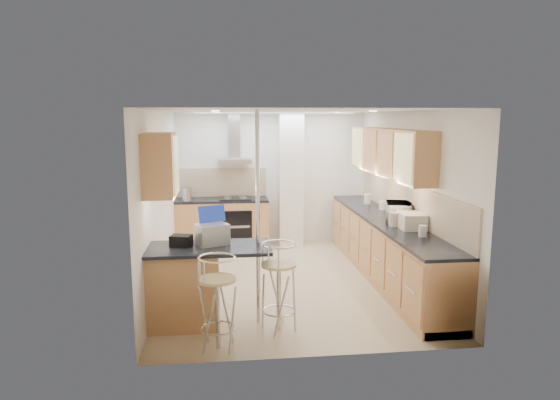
{
  "coord_description": "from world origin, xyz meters",
  "views": [
    {
      "loc": [
        -0.92,
        -7.08,
        2.41
      ],
      "look_at": [
        -0.08,
        0.2,
        1.19
      ],
      "focal_mm": 32.0,
      "sensor_mm": 36.0,
      "label": 1
    }
  ],
  "objects": [
    {
      "name": "jar_a",
      "position": [
        1.57,
        1.24,
        1.01
      ],
      "size": [
        0.15,
        0.15,
        0.18
      ],
      "primitive_type": "cylinder",
      "rotation": [
        0.0,
        0.0,
        0.31
      ],
      "color": "silver",
      "rests_on": "right_counter"
    },
    {
      "name": "peninsula",
      "position": [
        -1.12,
        -1.45,
        0.48
      ],
      "size": [
        1.47,
        0.72,
        0.94
      ],
      "color": "#C2834D",
      "rests_on": "ground"
    },
    {
      "name": "microwave",
      "position": [
        1.58,
        -0.28,
        1.06
      ],
      "size": [
        0.47,
        0.58,
        0.28
      ],
      "primitive_type": "imported",
      "rotation": [
        0.0,
        0.0,
        1.29
      ],
      "color": "silver",
      "rests_on": "right_counter"
    },
    {
      "name": "bar_stool_near",
      "position": [
        -1.0,
        -2.1,
        0.51
      ],
      "size": [
        0.5,
        0.5,
        1.01
      ],
      "primitive_type": null,
      "rotation": [
        0.0,
        0.0,
        0.24
      ],
      "color": "tan",
      "rests_on": "ground"
    },
    {
      "name": "jar_c",
      "position": [
        1.42,
        -0.56,
        1.02
      ],
      "size": [
        0.15,
        0.15,
        0.2
      ],
      "primitive_type": "cylinder",
      "rotation": [
        0.0,
        0.0,
        -0.06
      ],
      "color": "beige",
      "rests_on": "right_counter"
    },
    {
      "name": "back_counter",
      "position": [
        -0.95,
        2.1,
        0.46
      ],
      "size": [
        1.7,
        0.63,
        0.92
      ],
      "color": "#C2834D",
      "rests_on": "ground"
    },
    {
      "name": "room_shell",
      "position": [
        0.32,
        0.38,
        1.54
      ],
      "size": [
        3.64,
        4.84,
        2.51
      ],
      "color": "white",
      "rests_on": "ground"
    },
    {
      "name": "bar_stool_end",
      "position": [
        -0.32,
        -1.71,
        0.52
      ],
      "size": [
        0.6,
        0.6,
        1.03
      ],
      "primitive_type": null,
      "rotation": [
        0.0,
        0.0,
        0.83
      ],
      "color": "tan",
      "rests_on": "ground"
    },
    {
      "name": "jar_d",
      "position": [
        1.57,
        -1.18,
        0.99
      ],
      "size": [
        0.12,
        0.12,
        0.14
      ],
      "primitive_type": "cylinder",
      "rotation": [
        0.0,
        0.0,
        0.22
      ],
      "color": "silver",
      "rests_on": "right_counter"
    },
    {
      "name": "bag",
      "position": [
        -1.42,
        -1.38,
        1.0
      ],
      "size": [
        0.27,
        0.23,
        0.13
      ],
      "primitive_type": "cube",
      "rotation": [
        0.0,
        0.0,
        -0.29
      ],
      "color": "black",
      "rests_on": "peninsula"
    },
    {
      "name": "jar_b",
      "position": [
        1.66,
        0.68,
        0.99
      ],
      "size": [
        0.14,
        0.14,
        0.15
      ],
      "primitive_type": "cylinder",
      "rotation": [
        0.0,
        0.0,
        -0.27
      ],
      "color": "silver",
      "rests_on": "right_counter"
    },
    {
      "name": "bread_bin",
      "position": [
        1.61,
        -0.72,
        1.03
      ],
      "size": [
        0.33,
        0.41,
        0.21
      ],
      "primitive_type": "cube",
      "rotation": [
        0.0,
        0.0,
        -0.04
      ],
      "color": "silver",
      "rests_on": "right_counter"
    },
    {
      "name": "ground",
      "position": [
        0.0,
        0.0,
        0.0
      ],
      "size": [
        4.8,
        4.8,
        0.0
      ],
      "primitive_type": "plane",
      "color": "#D1AC8B",
      "rests_on": "ground"
    },
    {
      "name": "laptop",
      "position": [
        -1.06,
        -1.35,
        1.06
      ],
      "size": [
        0.43,
        0.39,
        0.24
      ],
      "primitive_type": "cube",
      "rotation": [
        0.0,
        0.0,
        0.43
      ],
      "color": "#9B9FA3",
      "rests_on": "peninsula"
    },
    {
      "name": "kettle",
      "position": [
        -1.58,
        1.94,
        1.04
      ],
      "size": [
        0.16,
        0.16,
        0.24
      ],
      "primitive_type": "cylinder",
      "color": "#B1B3B6",
      "rests_on": "back_counter"
    },
    {
      "name": "right_counter",
      "position": [
        1.5,
        0.0,
        0.46
      ],
      "size": [
        0.63,
        4.4,
        0.92
      ],
      "color": "#C2834D",
      "rests_on": "ground"
    }
  ]
}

